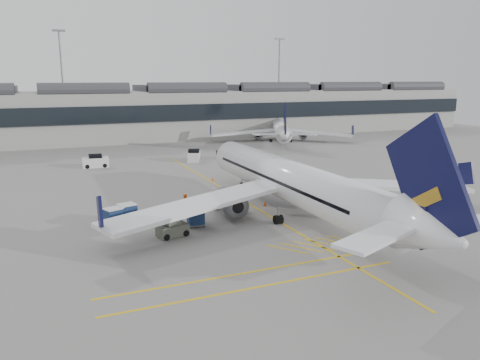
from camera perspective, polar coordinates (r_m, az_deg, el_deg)
name	(u,v)px	position (r m, az deg, el deg)	size (l,w,h in m)	color
ground	(182,235)	(42.97, -7.05, -6.67)	(220.00, 220.00, 0.00)	gray
terminal	(92,114)	(111.88, -17.60, 7.72)	(200.00, 20.45, 12.40)	#9E9E99
light_masts	(77,76)	(125.49, -19.30, 11.86)	(113.00, 0.60, 25.45)	slate
apron_markings	(240,199)	(55.23, 0.02, -2.29)	(0.25, 60.00, 0.01)	gold
airliner_main	(294,183)	(48.08, 6.58, -0.35)	(40.39, 44.11, 11.73)	white
airliner_far	(281,129)	(106.58, 4.97, 6.21)	(29.49, 32.53, 9.32)	white
belt_loader	(221,202)	(51.79, -2.38, -2.67)	(4.69, 2.94, 1.87)	#B8B6AE
baggage_cart_a	(230,201)	(50.73, -1.17, -2.58)	(1.69, 1.44, 1.66)	gray
baggage_cart_b	(196,217)	(45.11, -5.43, -4.46)	(1.80, 1.54, 1.76)	gray
baggage_cart_c	(113,216)	(46.60, -15.19, -4.30)	(2.06, 1.89, 1.75)	gray
baggage_cart_d	(127,212)	(47.43, -13.59, -3.86)	(2.08, 1.87, 1.85)	gray
ramp_agent_a	(193,210)	(47.45, -5.75, -3.62)	(0.69, 0.45, 1.89)	orange
ramp_agent_b	(185,203)	(50.26, -6.73, -2.75)	(0.91, 0.71, 1.87)	orange
pushback_tug	(172,229)	(42.57, -8.25, -5.95)	(2.94, 2.15, 1.49)	#575C4E
safety_cone_nose	(213,179)	(65.03, -3.33, 0.16)	(0.39, 0.39, 0.54)	#F24C0A
safety_cone_engine	(265,203)	(52.14, 3.06, -2.88)	(0.40, 0.40, 0.55)	#F24C0A
service_van_left	(96,161)	(78.21, -17.20, 2.17)	(4.10, 2.19, 2.06)	silver
service_van_mid	(194,156)	(80.82, -5.63, 2.95)	(3.28, 4.36, 2.01)	silver
service_van_right	(236,154)	(82.26, -0.49, 3.15)	(3.75, 1.93, 1.91)	silver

